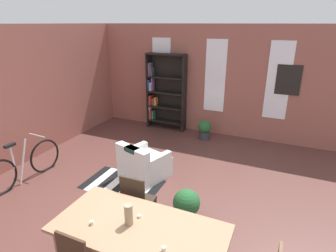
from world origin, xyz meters
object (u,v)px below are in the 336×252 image
bookshelf_tall (164,92)px  bicycle_second (23,166)px  vase_on_table (129,214)px  potted_plant_corner (204,129)px  armchair_white (143,164)px  dining_chair_far_left (137,201)px  potted_plant_by_shelf (186,204)px  dining_table (139,232)px

bookshelf_tall → bicycle_second: (-1.24, -3.82, -0.73)m
vase_on_table → potted_plant_corner: (-0.42, 4.46, -0.61)m
armchair_white → potted_plant_corner: bearing=77.1°
dining_chair_far_left → bookshelf_tall: (-1.44, 4.10, 0.57)m
dining_chair_far_left → vase_on_table: bearing=-65.8°
vase_on_table → dining_chair_far_left: size_ratio=0.27×
bicycle_second → potted_plant_corner: (2.58, 3.48, -0.08)m
potted_plant_by_shelf → vase_on_table: bearing=-102.7°
potted_plant_by_shelf → bicycle_second: bearing=-176.1°
bookshelf_tall → bicycle_second: 4.08m
vase_on_table → bicycle_second: bearing=161.8°
dining_chair_far_left → potted_plant_by_shelf: 0.80m
bookshelf_tall → armchair_white: bookshelf_tall is taller
bookshelf_tall → potted_plant_by_shelf: size_ratio=4.06×
vase_on_table → potted_plant_corner: bearing=95.3°
vase_on_table → armchair_white: (-0.97, 2.08, -0.61)m
dining_table → dining_chair_far_left: bearing=122.4°
vase_on_table → dining_chair_far_left: (-0.32, 0.71, -0.37)m
potted_plant_by_shelf → dining_table: bearing=-96.7°
dining_chair_far_left → potted_plant_by_shelf: dining_chair_far_left is taller
bicycle_second → potted_plant_corner: size_ratio=3.31×
dining_table → vase_on_table: (-0.13, 0.00, 0.21)m
dining_chair_far_left → potted_plant_corner: size_ratio=1.85×
potted_plant_by_shelf → potted_plant_corner: 3.33m
bookshelf_tall → potted_plant_by_shelf: bearing=-60.6°
dining_table → bicycle_second: size_ratio=1.17×
vase_on_table → potted_plant_by_shelf: bearing=77.3°
vase_on_table → potted_plant_corner: 4.53m
dining_table → vase_on_table: bearing=180.0°
dining_chair_far_left → potted_plant_by_shelf: (0.59, 0.50, -0.23)m
bicycle_second → potted_plant_corner: bearing=53.4°
vase_on_table → potted_plant_corner: size_ratio=0.51×
armchair_white → dining_chair_far_left: bearing=-64.6°
bookshelf_tall → armchair_white: 2.95m
potted_plant_corner → dining_chair_far_left: bearing=-88.5°
armchair_white → bicycle_second: 2.31m
vase_on_table → bookshelf_tall: 5.12m
armchair_white → bicycle_second: bearing=-151.8°
armchair_white → potted_plant_corner: size_ratio=1.95×
bookshelf_tall → armchair_white: bearing=-73.8°
vase_on_table → dining_chair_far_left: 0.86m
vase_on_table → armchair_white: bearing=115.0°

